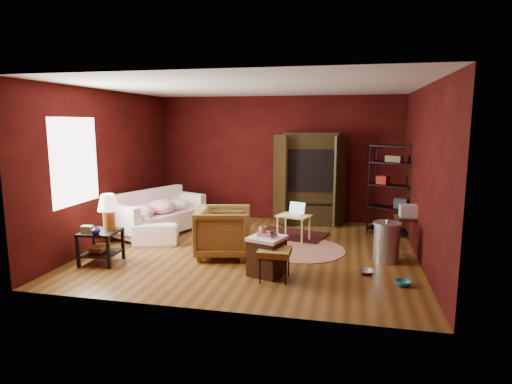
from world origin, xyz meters
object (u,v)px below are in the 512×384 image
armchair (224,229)px  wire_shelving (393,186)px  laptop_desk (294,218)px  hamper (267,255)px  side_table (105,222)px  sofa (160,215)px  tv_armoire (310,177)px

armchair → wire_shelving: (2.87, 2.02, 0.53)m
laptop_desk → wire_shelving: wire_shelving is taller
armchair → laptop_desk: armchair is taller
hamper → wire_shelving: wire_shelving is taller
side_table → laptop_desk: 3.36m
armchair → hamper: (0.88, -0.74, -0.15)m
sofa → armchair: bearing=-142.1°
side_table → tv_armoire: size_ratio=0.55×
hamper → laptop_desk: size_ratio=0.92×
sofa → laptop_desk: (2.69, 0.06, 0.06)m
laptop_desk → wire_shelving: size_ratio=0.40×
sofa → side_table: size_ratio=1.82×
side_table → tv_armoire: tv_armoire is taller
laptop_desk → wire_shelving: 2.10m
hamper → side_table: bearing=179.7°
armchair → laptop_desk: size_ratio=1.26×
hamper → tv_armoire: size_ratio=0.33×
armchair → laptop_desk: 1.55m
hamper → wire_shelving: bearing=54.2°
hamper → wire_shelving: 3.47m
side_table → wire_shelving: 5.38m
armchair → hamper: bearing=-141.9°
tv_armoire → laptop_desk: bearing=-102.9°
sofa → armchair: armchair is taller
armchair → wire_shelving: 3.55m
laptop_desk → hamper: bearing=-75.2°
sofa → tv_armoire: bearing=-80.0°
armchair → side_table: 1.90m
tv_armoire → armchair: bearing=-121.5°
armchair → wire_shelving: size_ratio=0.51×
armchair → side_table: size_ratio=0.83×
sofa → wire_shelving: 4.66m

